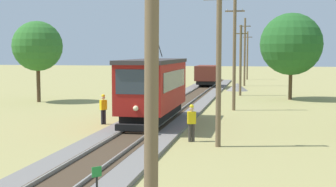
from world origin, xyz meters
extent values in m
cube|color=maroon|center=(0.00, 17.81, 2.30)|extent=(2.50, 8.00, 2.60)
cube|color=#383333|center=(0.00, 17.81, 3.71)|extent=(2.60, 8.32, 0.22)
cube|color=black|center=(0.00, 17.81, 0.72)|extent=(2.10, 7.04, 0.44)
cube|color=#2D3842|center=(0.00, 13.79, 2.77)|extent=(2.10, 0.03, 1.25)
cube|color=#2D3842|center=(1.26, 17.81, 2.66)|extent=(0.02, 6.72, 1.04)
sphere|color=#F4EAB2|center=(0.00, 13.75, 1.45)|extent=(0.28, 0.28, 0.28)
cylinder|color=black|center=(0.00, 19.41, 4.52)|extent=(0.05, 1.67, 1.19)
cube|color=black|center=(0.00, 13.61, 0.50)|extent=(2.00, 0.36, 0.32)
cylinder|color=black|center=(0.00, 15.57, 0.72)|extent=(1.54, 0.80, 0.80)
cylinder|color=black|center=(0.00, 20.05, 0.72)|extent=(1.54, 0.80, 0.80)
cube|color=maroon|center=(0.00, 46.45, 1.78)|extent=(2.40, 5.20, 1.70)
cube|color=black|center=(0.00, 46.45, 0.70)|extent=(2.02, 4.78, 0.38)
cylinder|color=black|center=(0.00, 44.89, 0.70)|extent=(1.54, 0.76, 0.76)
cylinder|color=black|center=(0.00, 48.01, 0.70)|extent=(1.54, 0.76, 0.76)
cylinder|color=brown|center=(4.24, -1.09, 3.27)|extent=(0.24, 0.47, 6.54)
cylinder|color=brown|center=(4.24, 12.14, 3.73)|extent=(0.24, 0.28, 7.47)
cylinder|color=brown|center=(4.24, 25.48, 4.07)|extent=(0.24, 0.36, 8.14)
cube|color=brown|center=(4.24, 25.48, 7.16)|extent=(1.40, 0.10, 0.10)
cylinder|color=silver|center=(3.69, 25.48, 7.26)|extent=(0.08, 0.08, 0.10)
cylinder|color=silver|center=(4.79, 25.48, 7.26)|extent=(0.08, 0.08, 0.10)
cylinder|color=brown|center=(4.24, 37.13, 3.41)|extent=(0.24, 0.33, 6.82)
cube|color=brown|center=(4.24, 37.13, 6.00)|extent=(1.40, 0.10, 0.10)
cylinder|color=silver|center=(3.69, 37.13, 6.10)|extent=(0.08, 0.08, 0.10)
cylinder|color=silver|center=(4.79, 37.13, 6.10)|extent=(0.08, 0.08, 0.10)
cylinder|color=brown|center=(4.24, 50.30, 4.20)|extent=(0.24, 0.57, 8.41)
cube|color=brown|center=(4.24, 50.30, 7.40)|extent=(1.40, 0.10, 0.10)
cylinder|color=silver|center=(3.69, 50.30, 7.50)|extent=(0.08, 0.08, 0.10)
cylinder|color=silver|center=(4.79, 50.30, 7.50)|extent=(0.08, 0.08, 0.10)
cylinder|color=brown|center=(4.24, 63.90, 3.67)|extent=(0.24, 0.62, 7.35)
cube|color=brown|center=(4.24, 63.90, 6.47)|extent=(1.40, 0.10, 0.10)
cylinder|color=silver|center=(3.69, 63.90, 6.57)|extent=(0.08, 0.08, 0.10)
cylinder|color=silver|center=(4.79, 63.90, 6.57)|extent=(0.08, 0.08, 0.10)
cube|color=#1E7A33|center=(1.75, 3.11, 1.04)|extent=(0.21, 0.21, 0.28)
cone|color=gray|center=(3.68, 42.98, 0.42)|extent=(2.41, 2.41, 0.84)
cylinder|color=#38332D|center=(2.98, 13.13, 0.43)|extent=(0.15, 0.15, 0.86)
cylinder|color=#38332D|center=(2.83, 13.08, 0.43)|extent=(0.15, 0.15, 0.86)
cube|color=yellow|center=(2.90, 13.10, 1.15)|extent=(0.44, 0.36, 0.58)
sphere|color=tan|center=(2.90, 13.10, 1.58)|extent=(0.22, 0.22, 0.22)
sphere|color=yellow|center=(2.90, 13.10, 1.68)|extent=(0.21, 0.21, 0.21)
cylinder|color=black|center=(-2.90, 17.48, 0.43)|extent=(0.15, 0.15, 0.86)
cylinder|color=black|center=(-3.01, 17.36, 0.43)|extent=(0.15, 0.15, 0.86)
cube|color=yellow|center=(-2.95, 17.42, 1.15)|extent=(0.43, 0.44, 0.58)
sphere|color=tan|center=(-2.95, 17.42, 1.58)|extent=(0.22, 0.22, 0.22)
sphere|color=yellow|center=(-2.95, 17.42, 1.68)|extent=(0.21, 0.21, 0.21)
cylinder|color=#4C3823|center=(8.77, 34.21, 1.44)|extent=(0.32, 0.32, 2.87)
sphere|color=#235B23|center=(8.77, 34.21, 4.93)|extent=(5.50, 5.50, 5.50)
cylinder|color=#4C3823|center=(-12.37, 28.12, 1.58)|extent=(0.32, 0.32, 3.16)
sphere|color=#2D6B28|center=(-12.37, 28.12, 4.74)|extent=(4.21, 4.21, 4.21)
camera|label=1|loc=(5.99, -8.62, 4.26)|focal=50.00mm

